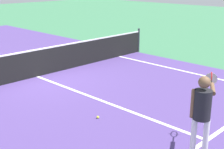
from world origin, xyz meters
The scene contains 7 objects.
ground_plane centered at (0.00, 0.00, 0.00)m, with size 60.00×60.00×0.00m, color #38724C.
court_surface_inbounds centered at (0.00, 0.00, 0.00)m, with size 10.62×24.40×0.00m, color #4C387A.
line_service_near centered at (0.00, -6.40, 0.00)m, with size 8.22×0.10×0.01m, color white.
line_center_service centered at (0.00, -3.20, 0.00)m, with size 0.10×6.40×0.01m, color white.
net centered at (0.00, 0.00, 0.49)m, with size 10.86×0.09×1.07m.
player_near centered at (-0.70, -6.60, 1.00)m, with size 1.14×0.60×1.61m.
tennis_ball_mid_court centered at (-0.86, -3.98, 0.03)m, with size 0.07×0.07×0.07m, color #CCE033.
Camera 1 is at (-5.68, -9.20, 3.27)m, focal length 51.35 mm.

